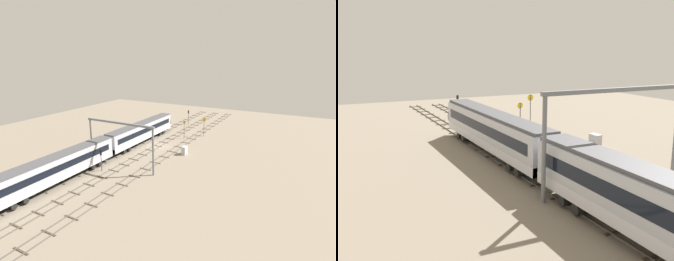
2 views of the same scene
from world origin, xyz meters
TOP-DOWN VIEW (x-y plane):
  - ground_plane at (0.00, 0.00)m, footprint 101.19×101.19m
  - track_near_foreground at (-0.00, -4.73)m, footprint 85.19×2.40m
  - track_second_near at (0.00, 0.00)m, footprint 85.19×2.40m
  - track_with_train at (-0.00, 4.73)m, footprint 85.19×2.40m
  - train at (-10.98, 4.73)m, footprint 50.40×3.24m
  - overhead_gantry at (-13.86, -0.31)m, footprint 0.40×14.68m
  - speed_sign_near_foreground at (12.59, -6.59)m, footprint 0.14×0.98m
  - speed_sign_mid_trackside at (8.62, -2.81)m, footprint 0.14×0.84m
  - signal_light_trackside_approach at (-16.69, 1.97)m, footprint 0.31×0.32m
  - signal_light_trackside_departure at (21.75, 1.90)m, footprint 0.31×0.32m
  - relay_cabinet at (-1.77, -7.74)m, footprint 1.52×0.87m

SIDE VIEW (x-z plane):
  - ground_plane at x=0.00m, z-range 0.00..0.00m
  - track_second_near at x=0.00m, z-range -0.02..0.14m
  - track_with_train at x=0.00m, z-range -0.02..0.14m
  - track_near_foreground at x=0.00m, z-range -0.01..0.15m
  - relay_cabinet at x=-1.77m, z-range 0.00..1.73m
  - signal_light_trackside_approach at x=-16.69m, z-range 0.64..4.62m
  - train at x=-10.98m, z-range 0.26..5.06m
  - signal_light_trackside_departure at x=21.75m, z-range 0.69..5.06m
  - speed_sign_mid_trackside at x=8.62m, z-range 0.65..5.23m
  - speed_sign_near_foreground at x=12.59m, z-range 0.81..5.88m
  - overhead_gantry at x=-13.86m, z-range 1.96..10.78m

